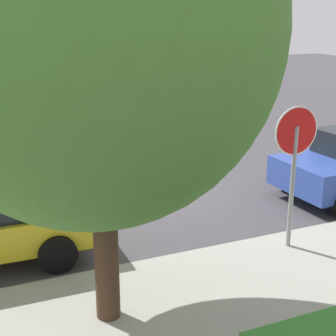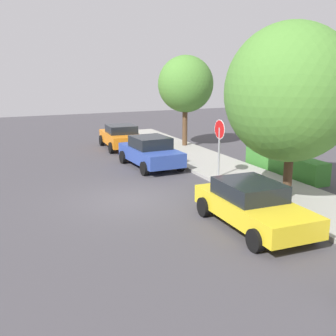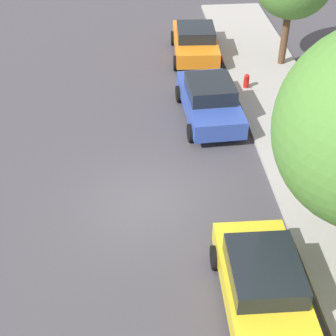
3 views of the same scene
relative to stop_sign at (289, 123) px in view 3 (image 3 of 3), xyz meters
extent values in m
plane|color=#423F44|center=(1.20, -4.43, -1.83)|extent=(60.00, 60.00, 0.00)
cube|color=#9E9B93|center=(1.20, 1.08, -1.76)|extent=(32.00, 3.18, 0.14)
cylinder|color=gray|center=(0.00, 0.00, -0.68)|extent=(0.08, 0.08, 2.29)
cylinder|color=white|center=(0.00, 0.00, 0.39)|extent=(0.84, 0.02, 0.84)
cylinder|color=red|center=(0.00, 0.00, 0.39)|extent=(0.78, 0.03, 0.78)
cube|color=#2D479E|center=(-3.41, -1.84, -1.19)|extent=(4.16, 2.02, 0.66)
cube|color=black|center=(-3.42, -1.84, -0.59)|extent=(1.92, 1.69, 0.55)
cylinder|color=black|center=(-2.07, -0.86, -1.51)|extent=(0.65, 0.25, 0.64)
cylinder|color=black|center=(-1.98, -2.69, -1.51)|extent=(0.65, 0.25, 0.64)
cylinder|color=black|center=(-4.84, -0.99, -1.51)|extent=(0.65, 0.25, 0.64)
cylinder|color=black|center=(-4.75, -2.82, -1.51)|extent=(0.65, 0.25, 0.64)
cube|color=yellow|center=(5.34, -1.90, -1.23)|extent=(4.41, 1.93, 0.59)
cube|color=black|center=(5.06, -1.89, -0.68)|extent=(2.04, 1.66, 0.51)
cylinder|color=black|center=(3.87, -0.95, -1.51)|extent=(0.64, 0.23, 0.64)
cylinder|color=black|center=(3.83, -2.79, -1.51)|extent=(0.64, 0.23, 0.64)
cube|color=orange|center=(-8.71, -1.67, -1.20)|extent=(3.99, 2.05, 0.64)
cube|color=black|center=(-8.63, -1.68, -0.64)|extent=(1.83, 1.72, 0.47)
cylinder|color=black|center=(-10.08, -2.52, -1.51)|extent=(0.65, 0.25, 0.64)
cylinder|color=black|center=(-9.98, -0.68, -1.51)|extent=(0.65, 0.25, 0.64)
cylinder|color=black|center=(-7.44, -2.67, -1.51)|extent=(0.65, 0.25, 0.64)
cylinder|color=black|center=(-7.34, -0.82, -1.51)|extent=(0.65, 0.25, 0.64)
cylinder|color=#513823|center=(-7.44, 1.98, -0.40)|extent=(0.30, 0.30, 2.85)
cylinder|color=red|center=(-5.39, -0.02, -1.55)|extent=(0.22, 0.22, 0.55)
sphere|color=red|center=(-5.39, -0.02, -1.22)|extent=(0.21, 0.21, 0.21)
cylinder|color=red|center=(-5.24, -0.02, -1.50)|extent=(0.08, 0.09, 0.09)
camera|label=1|loc=(5.27, 6.73, 2.31)|focal=55.00mm
camera|label=2|loc=(15.40, -9.14, 2.97)|focal=45.00mm
camera|label=3|loc=(12.79, -4.82, 8.42)|focal=55.00mm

